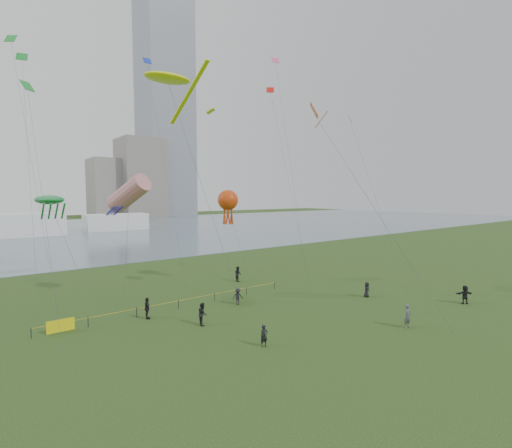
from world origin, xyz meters
TOP-DOWN VIEW (x-y plane):
  - ground_plane at (0.00, 0.00)m, footprint 400.00×400.00m
  - lake at (0.00, 100.00)m, footprint 400.00×120.00m
  - tower at (62.00, 168.00)m, footprint 24.00×24.00m
  - building_mid at (46.00, 162.00)m, footprint 20.00×20.00m
  - building_low at (32.00, 168.00)m, footprint 16.00×18.00m
  - pavilion_left at (-12.00, 95.00)m, footprint 22.00×8.00m
  - pavilion_right at (14.00, 98.00)m, footprint 18.00×7.00m
  - fence at (-12.22, 14.12)m, footprint 24.07×0.07m
  - kite_flyer at (6.28, -1.90)m, footprint 0.74×0.51m
  - spectator_a at (-6.47, 8.87)m, footprint 0.97×1.09m
  - spectator_b at (-0.91, 11.74)m, footprint 1.17×0.90m
  - spectator_c at (-9.55, 13.07)m, footprint 0.66×1.17m
  - spectator_d at (11.40, 5.66)m, footprint 0.84×0.61m
  - spectator_e at (16.99, -1.77)m, footprint 1.73×1.37m
  - spectator_f at (-5.23, 2.31)m, footprint 0.63×0.48m
  - spectator_g at (4.75, 19.83)m, footprint 0.79×0.97m
  - kite_stingray at (-5.55, 16.65)m, footprint 7.74×9.93m
  - kite_windsock at (-8.87, 18.90)m, footprint 4.33×5.23m
  - kite_creature at (-15.36, 21.72)m, footprint 3.36×10.24m
  - kite_octopus at (3.12, 19.51)m, footprint 3.21×9.00m
  - kite_delta at (4.66, 6.29)m, footprint 4.12×12.69m
  - small_kites at (-3.77, 18.28)m, footprint 33.12×13.94m

SIDE VIEW (x-z plane):
  - ground_plane at x=0.00m, z-range 0.00..0.00m
  - lake at x=0.00m, z-range -0.02..0.06m
  - fence at x=-12.22m, z-range 0.03..1.08m
  - spectator_f at x=-5.23m, z-range 0.00..1.55m
  - spectator_d at x=11.40m, z-range 0.00..1.60m
  - spectator_b at x=-0.91m, z-range 0.00..1.60m
  - spectator_e at x=16.99m, z-range 0.00..1.83m
  - spectator_a at x=-6.47m, z-range 0.00..1.85m
  - spectator_g at x=4.75m, z-range 0.00..1.87m
  - spectator_c at x=-9.55m, z-range 0.00..1.88m
  - kite_flyer at x=6.28m, z-range 0.00..1.96m
  - pavilion_right at x=14.00m, z-range 0.00..5.00m
  - pavilion_left at x=-12.00m, z-range 0.00..6.00m
  - kite_octopus at x=3.12m, z-range 4.39..15.75m
  - kite_creature at x=-15.36m, z-range 4.89..15.61m
  - kite_windsock at x=-8.87m, z-range 4.44..17.28m
  - building_low at x=32.00m, z-range 0.00..28.00m
  - kite_delta at x=4.66m, z-range 7.94..27.16m
  - building_mid at x=46.00m, z-range 0.00..38.00m
  - kite_stingray at x=-5.55m, z-range 10.71..33.05m
  - small_kites at x=-3.77m, z-range 18.74..27.42m
  - tower at x=62.00m, z-range 0.00..120.00m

